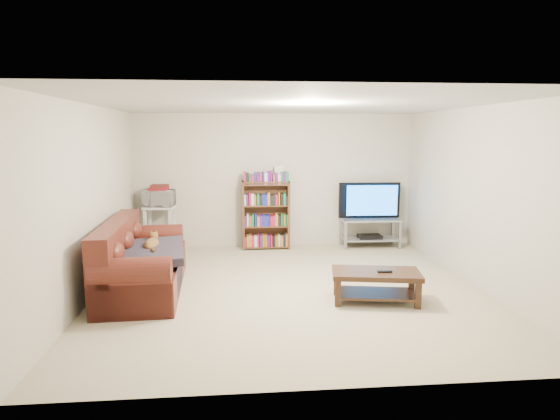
{
  "coord_description": "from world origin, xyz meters",
  "views": [
    {
      "loc": [
        -0.67,
        -5.93,
        2.02
      ],
      "look_at": [
        -0.1,
        0.4,
        1.0
      ],
      "focal_mm": 30.0,
      "sensor_mm": 36.0,
      "label": 1
    }
  ],
  "objects": [
    {
      "name": "floor",
      "position": [
        0.0,
        0.0,
        0.0
      ],
      "size": [
        5.0,
        5.0,
        0.0
      ],
      "primitive_type": "plane",
      "color": "#C3B591",
      "rests_on": "ground"
    },
    {
      "name": "ceiling",
      "position": [
        0.0,
        0.0,
        2.4
      ],
      "size": [
        5.0,
        5.0,
        0.0
      ],
      "primitive_type": "plane",
      "rotation": [
        3.14,
        0.0,
        0.0
      ],
      "color": "white",
      "rests_on": "ground"
    },
    {
      "name": "wall_back",
      "position": [
        0.0,
        2.5,
        1.2
      ],
      "size": [
        5.0,
        0.0,
        5.0
      ],
      "primitive_type": "plane",
      "rotation": [
        1.57,
        0.0,
        0.0
      ],
      "color": "beige",
      "rests_on": "ground"
    },
    {
      "name": "wall_front",
      "position": [
        0.0,
        -2.5,
        1.2
      ],
      "size": [
        5.0,
        0.0,
        5.0
      ],
      "primitive_type": "plane",
      "rotation": [
        -1.57,
        0.0,
        0.0
      ],
      "color": "beige",
      "rests_on": "ground"
    },
    {
      "name": "wall_left",
      "position": [
        -2.5,
        0.0,
        1.2
      ],
      "size": [
        0.0,
        5.0,
        5.0
      ],
      "primitive_type": "plane",
      "rotation": [
        1.57,
        0.0,
        1.57
      ],
      "color": "beige",
      "rests_on": "ground"
    },
    {
      "name": "wall_right",
      "position": [
        2.5,
        0.0,
        1.2
      ],
      "size": [
        0.0,
        5.0,
        5.0
      ],
      "primitive_type": "plane",
      "rotation": [
        1.57,
        0.0,
        -1.57
      ],
      "color": "beige",
      "rests_on": "ground"
    },
    {
      "name": "sofa",
      "position": [
        -2.0,
        0.14,
        0.32
      ],
      "size": [
        1.03,
        2.2,
        0.92
      ],
      "rotation": [
        0.0,
        0.0,
        0.05
      ],
      "color": "#531E15",
      "rests_on": "floor"
    },
    {
      "name": "blanket",
      "position": [
        -1.81,
        0.0,
        0.54
      ],
      "size": [
        0.97,
        1.18,
        0.19
      ],
      "primitive_type": "cube",
      "rotation": [
        0.05,
        -0.04,
        0.13
      ],
      "color": "#2E2934",
      "rests_on": "sofa"
    },
    {
      "name": "cat",
      "position": [
        -1.82,
        0.2,
        0.6
      ],
      "size": [
        0.26,
        0.6,
        0.18
      ],
      "primitive_type": null,
      "rotation": [
        0.0,
        0.0,
        0.05
      ],
      "color": "brown",
      "rests_on": "sofa"
    },
    {
      "name": "coffee_table",
      "position": [
        0.99,
        -0.56,
        0.27
      ],
      "size": [
        1.13,
        0.7,
        0.38
      ],
      "rotation": [
        0.0,
        0.0,
        -0.17
      ],
      "color": "#352112",
      "rests_on": "floor"
    },
    {
      "name": "remote",
      "position": [
        1.07,
        -0.63,
        0.39
      ],
      "size": [
        0.17,
        0.05,
        0.02
      ],
      "primitive_type": "cube",
      "rotation": [
        0.0,
        0.0,
        -0.02
      ],
      "color": "black",
      "rests_on": "coffee_table"
    },
    {
      "name": "tv_stand",
      "position": [
        1.71,
        2.23,
        0.35
      ],
      "size": [
        1.06,
        0.5,
        0.52
      ],
      "rotation": [
        0.0,
        0.0,
        -0.03
      ],
      "color": "#999EA3",
      "rests_on": "floor"
    },
    {
      "name": "television",
      "position": [
        1.71,
        2.23,
        0.85
      ],
      "size": [
        1.13,
        0.18,
        0.65
      ],
      "primitive_type": "imported",
      "rotation": [
        0.0,
        0.0,
        3.12
      ],
      "color": "black",
      "rests_on": "tv_stand"
    },
    {
      "name": "dvd_player",
      "position": [
        1.71,
        2.23,
        0.19
      ],
      "size": [
        0.43,
        0.3,
        0.06
      ],
      "primitive_type": "cube",
      "rotation": [
        0.0,
        0.0,
        -0.03
      ],
      "color": "black",
      "rests_on": "tv_stand"
    },
    {
      "name": "bookshelf",
      "position": [
        -0.18,
        2.27,
        0.63
      ],
      "size": [
        0.84,
        0.26,
        1.22
      ],
      "rotation": [
        0.0,
        0.0,
        0.0
      ],
      "color": "#52321C",
      "rests_on": "floor"
    },
    {
      "name": "shelf_clutter",
      "position": [
        -0.09,
        2.29,
        1.32
      ],
      "size": [
        0.62,
        0.19,
        0.28
      ],
      "rotation": [
        0.0,
        0.0,
        0.0
      ],
      "color": "silver",
      "rests_on": "bookshelf"
    },
    {
      "name": "microwave_stand",
      "position": [
        -2.03,
        2.17,
        0.52
      ],
      "size": [
        0.54,
        0.42,
        0.81
      ],
      "rotation": [
        0.0,
        0.0,
        -0.1
      ],
      "color": "silver",
      "rests_on": "floor"
    },
    {
      "name": "microwave",
      "position": [
        -2.03,
        2.17,
        0.95
      ],
      "size": [
        0.53,
        0.39,
        0.28
      ],
      "primitive_type": "imported",
      "rotation": [
        0.0,
        0.0,
        -0.1
      ],
      "color": "silver",
      "rests_on": "microwave_stand"
    },
    {
      "name": "game_boxes",
      "position": [
        -2.03,
        2.17,
        1.12
      ],
      "size": [
        0.32,
        0.29,
        0.05
      ],
      "primitive_type": "cube",
      "rotation": [
        0.0,
        0.0,
        -0.1
      ],
      "color": "maroon",
      "rests_on": "microwave"
    }
  ]
}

